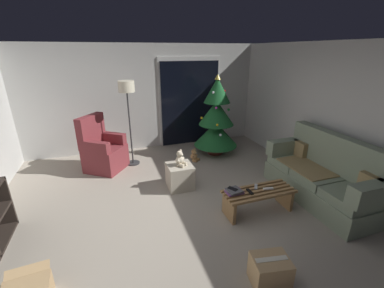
# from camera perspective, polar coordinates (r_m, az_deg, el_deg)

# --- Properties ---
(ground_plane) EXTENTS (7.00, 7.00, 0.00)m
(ground_plane) POSITION_cam_1_polar(r_m,az_deg,el_deg) (3.96, -2.29, -15.75)
(ground_plane) COLOR #9E9384
(wall_back) EXTENTS (5.72, 0.12, 2.50)m
(wall_back) POSITION_cam_1_polar(r_m,az_deg,el_deg) (6.28, -10.65, 10.24)
(wall_back) COLOR beige
(wall_back) RESTS_ON ground
(wall_right) EXTENTS (0.12, 6.00, 2.50)m
(wall_right) POSITION_cam_1_polar(r_m,az_deg,el_deg) (4.96, 31.11, 4.87)
(wall_right) COLOR beige
(wall_right) RESTS_ON ground
(patio_door_frame) EXTENTS (1.60, 0.02, 2.20)m
(patio_door_frame) POSITION_cam_1_polar(r_m,az_deg,el_deg) (6.50, -0.49, 9.58)
(patio_door_frame) COLOR silver
(patio_door_frame) RESTS_ON ground
(patio_door_glass) EXTENTS (1.50, 0.02, 2.10)m
(patio_door_glass) POSITION_cam_1_polar(r_m,az_deg,el_deg) (6.49, -0.44, 9.12)
(patio_door_glass) COLOR black
(patio_door_glass) RESTS_ON ground
(couch) EXTENTS (0.79, 1.95, 1.08)m
(couch) POSITION_cam_1_polar(r_m,az_deg,el_deg) (4.65, 27.59, -6.65)
(couch) COLOR gray
(couch) RESTS_ON ground
(coffee_table) EXTENTS (1.10, 0.40, 0.37)m
(coffee_table) POSITION_cam_1_polar(r_m,az_deg,el_deg) (4.01, 14.87, -11.67)
(coffee_table) COLOR #9E7547
(coffee_table) RESTS_ON ground
(remote_silver) EXTENTS (0.12, 0.15, 0.02)m
(remote_silver) POSITION_cam_1_polar(r_m,az_deg,el_deg) (4.02, 14.35, -9.39)
(remote_silver) COLOR #ADADB2
(remote_silver) RESTS_ON coffee_table
(remote_black) EXTENTS (0.05, 0.16, 0.02)m
(remote_black) POSITION_cam_1_polar(r_m,az_deg,el_deg) (3.87, 13.03, -10.51)
(remote_black) COLOR black
(remote_black) RESTS_ON coffee_table
(remote_white) EXTENTS (0.16, 0.07, 0.02)m
(remote_white) POSITION_cam_1_polar(r_m,az_deg,el_deg) (4.01, 16.97, -9.70)
(remote_white) COLOR silver
(remote_white) RESTS_ON coffee_table
(book_stack) EXTENTS (0.25, 0.22, 0.06)m
(book_stack) POSITION_cam_1_polar(r_m,az_deg,el_deg) (3.79, 9.59, -10.57)
(book_stack) COLOR #6B3D7A
(book_stack) RESTS_ON coffee_table
(cell_phone) EXTENTS (0.14, 0.16, 0.01)m
(cell_phone) POSITION_cam_1_polar(r_m,az_deg,el_deg) (3.79, 9.24, -10.01)
(cell_phone) COLOR black
(cell_phone) RESTS_ON book_stack
(christmas_tree) EXTENTS (1.02, 1.02, 1.86)m
(christmas_tree) POSITION_cam_1_polar(r_m,az_deg,el_deg) (5.83, 5.54, 5.48)
(christmas_tree) COLOR #4C1E19
(christmas_tree) RESTS_ON ground
(armchair) EXTENTS (0.96, 0.96, 1.13)m
(armchair) POSITION_cam_1_polar(r_m,az_deg,el_deg) (5.46, -19.67, -1.49)
(armchair) COLOR maroon
(armchair) RESTS_ON ground
(floor_lamp) EXTENTS (0.32, 0.32, 1.78)m
(floor_lamp) POSITION_cam_1_polar(r_m,az_deg,el_deg) (5.25, -14.57, 10.77)
(floor_lamp) COLOR #2D2D30
(floor_lamp) RESTS_ON ground
(ottoman) EXTENTS (0.44, 0.44, 0.44)m
(ottoman) POSITION_cam_1_polar(r_m,az_deg,el_deg) (4.54, -2.77, -7.32)
(ottoman) COLOR #B2A893
(ottoman) RESTS_ON ground
(teddy_bear_cream) EXTENTS (0.21, 0.22, 0.29)m
(teddy_bear_cream) POSITION_cam_1_polar(r_m,az_deg,el_deg) (4.39, -2.73, -3.43)
(teddy_bear_cream) COLOR beige
(teddy_bear_cream) RESTS_ON ottoman
(teddy_bear_honey_by_tree) EXTENTS (0.21, 0.22, 0.29)m
(teddy_bear_honey_by_tree) POSITION_cam_1_polar(r_m,az_deg,el_deg) (5.62, 0.49, -2.68)
(teddy_bear_honey_by_tree) COLOR tan
(teddy_bear_honey_by_tree) RESTS_ON ground
(cardboard_box_taped_mid_floor) EXTENTS (0.43, 0.37, 0.33)m
(cardboard_box_taped_mid_floor) POSITION_cam_1_polar(r_m,az_deg,el_deg) (3.07, 17.32, -25.91)
(cardboard_box_taped_mid_floor) COLOR tan
(cardboard_box_taped_mid_floor) RESTS_ON ground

